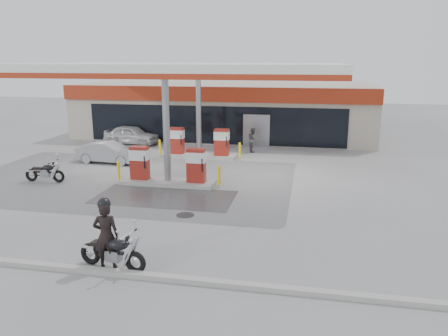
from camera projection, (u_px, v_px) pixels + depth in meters
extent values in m
plane|color=gray|center=(154.00, 196.00, 18.99)|extent=(90.00, 90.00, 0.00)
cube|color=#4C4C4F|center=(165.00, 197.00, 18.90)|extent=(6.00, 3.00, 0.00)
cylinder|color=#38383A|center=(185.00, 215.00, 16.71)|extent=(0.70, 0.70, 0.01)
cube|color=gray|center=(68.00, 268.00, 12.31)|extent=(28.00, 0.25, 0.15)
cube|color=#B1A994|center=(224.00, 110.00, 33.73)|extent=(22.00, 8.00, 4.00)
cube|color=black|center=(213.00, 125.00, 30.04)|extent=(18.00, 0.10, 2.60)
cube|color=maroon|center=(213.00, 94.00, 29.47)|extent=(22.00, 0.25, 1.00)
cube|color=navy|center=(319.00, 96.00, 28.10)|extent=(3.50, 0.12, 0.80)
cube|color=gray|center=(256.00, 131.00, 29.51)|extent=(1.80, 0.14, 2.20)
cube|color=silver|center=(183.00, 69.00, 22.47)|extent=(16.00, 10.00, 0.60)
cube|color=maroon|center=(149.00, 77.00, 17.80)|extent=(16.00, 0.12, 0.24)
cube|color=maroon|center=(206.00, 71.00, 27.22)|extent=(16.00, 0.12, 0.24)
cylinder|color=gray|center=(166.00, 130.00, 20.27)|extent=(0.32, 0.32, 5.00)
cylinder|color=gray|center=(199.00, 115.00, 25.98)|extent=(0.32, 0.32, 5.00)
cube|color=#9E9E99|center=(168.00, 182.00, 20.87)|extent=(4.50, 1.30, 0.18)
cube|color=maroon|center=(140.00, 163.00, 20.92)|extent=(0.85, 0.48, 1.60)
cube|color=maroon|center=(196.00, 165.00, 20.39)|extent=(0.85, 0.48, 1.60)
cube|color=silver|center=(139.00, 155.00, 20.82)|extent=(0.88, 0.52, 0.50)
cube|color=silver|center=(196.00, 157.00, 20.30)|extent=(0.88, 0.52, 0.50)
cylinder|color=yellow|center=(119.00, 171.00, 21.23)|extent=(0.14, 0.14, 0.90)
cylinder|color=yellow|center=(219.00, 176.00, 20.29)|extent=(0.14, 0.14, 0.90)
cube|color=#9E9E99|center=(199.00, 156.00, 26.58)|extent=(4.50, 1.30, 0.18)
cube|color=maroon|center=(177.00, 141.00, 26.63)|extent=(0.85, 0.48, 1.60)
cube|color=maroon|center=(222.00, 142.00, 26.10)|extent=(0.85, 0.48, 1.60)
cube|color=silver|center=(177.00, 134.00, 26.53)|extent=(0.88, 0.52, 0.50)
cube|color=silver|center=(222.00, 136.00, 26.01)|extent=(0.88, 0.52, 0.50)
cylinder|color=yellow|center=(160.00, 147.00, 26.94)|extent=(0.14, 0.14, 0.90)
cylinder|color=yellow|center=(240.00, 150.00, 26.00)|extent=(0.14, 0.14, 0.90)
torus|color=black|center=(135.00, 262.00, 12.11)|extent=(0.67, 0.26, 0.66)
torus|color=black|center=(91.00, 254.00, 12.64)|extent=(0.67, 0.26, 0.66)
cube|color=gray|center=(114.00, 255.00, 12.34)|extent=(0.48, 0.33, 0.33)
cube|color=black|center=(108.00, 251.00, 12.37)|extent=(0.99, 0.28, 0.09)
ellipsoid|color=black|center=(118.00, 245.00, 12.20)|extent=(0.66, 0.45, 0.31)
cube|color=black|center=(102.00, 244.00, 12.41)|extent=(0.64, 0.36, 0.11)
cylinder|color=silver|center=(127.00, 235.00, 12.00)|extent=(0.18, 0.83, 0.04)
sphere|color=silver|center=(131.00, 241.00, 11.99)|extent=(0.20, 0.20, 0.20)
cylinder|color=silver|center=(101.00, 254.00, 12.70)|extent=(0.99, 0.26, 0.09)
imported|color=black|center=(106.00, 235.00, 12.27)|extent=(0.80, 0.61, 1.97)
torus|color=black|center=(59.00, 176.00, 21.08)|extent=(0.62, 0.17, 0.62)
torus|color=black|center=(32.00, 175.00, 21.29)|extent=(0.62, 0.17, 0.62)
cube|color=gray|center=(46.00, 174.00, 21.16)|extent=(0.42, 0.26, 0.31)
cube|color=black|center=(42.00, 172.00, 21.16)|extent=(0.93, 0.14, 0.08)
ellipsoid|color=black|center=(48.00, 168.00, 21.06)|extent=(0.59, 0.35, 0.29)
cube|color=black|center=(38.00, 169.00, 21.15)|extent=(0.58, 0.27, 0.10)
cylinder|color=silver|center=(53.00, 162.00, 20.94)|extent=(0.07, 0.78, 0.04)
sphere|color=silver|center=(56.00, 164.00, 20.95)|extent=(0.18, 0.18, 0.18)
cylinder|color=silver|center=(38.00, 175.00, 21.40)|extent=(0.93, 0.12, 0.08)
imported|color=silver|center=(132.00, 135.00, 30.56)|extent=(4.05, 2.02, 1.33)
imported|color=#4E4E53|center=(253.00, 140.00, 27.98)|extent=(0.79, 0.90, 1.57)
imported|color=gray|center=(109.00, 152.00, 25.06)|extent=(3.81, 1.54, 1.23)
imported|color=black|center=(161.00, 130.00, 33.02)|extent=(4.42, 2.54, 1.21)
imported|color=#142043|center=(314.00, 136.00, 30.90)|extent=(4.19, 2.84, 1.07)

